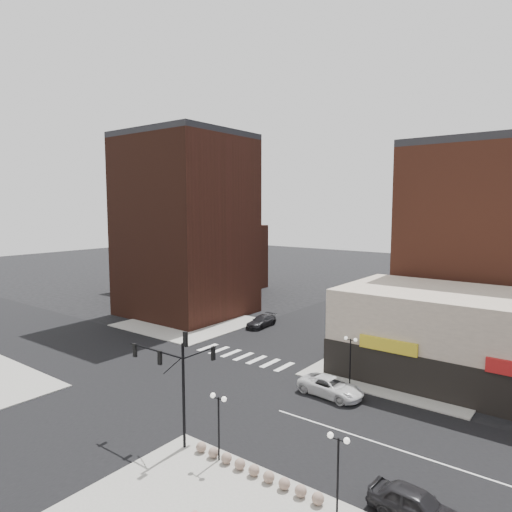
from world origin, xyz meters
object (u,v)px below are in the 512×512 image
Objects in this scene: white_suv at (331,387)px; dark_sedan_north at (261,321)px; traffic_signal at (177,369)px; street_lamp_se_b at (338,454)px; street_lamp_ne at (350,348)px; dark_sedan_east at (416,505)px; street_lamp_se_a at (219,410)px.

white_suv is 22.27m from dark_sedan_north.
dark_sedan_north is (-12.86, 26.58, -4.23)m from traffic_signal.
street_lamp_se_b is at bearing -145.80° from white_suv.
traffic_signal is 1.54× the size of dark_sedan_north.
street_lamp_ne is (-7.00, 16.00, 0.00)m from street_lamp_se_b.
traffic_signal reaches higher than white_suv.
white_suv is at bearing -93.65° from street_lamp_ne.
dark_sedan_east reaches higher than dark_sedan_north.
street_lamp_se_a is 13.15m from white_suv.
street_lamp_ne reaches higher than dark_sedan_north.
dark_sedan_north is (-16.63, 26.75, -2.56)m from street_lamp_se_a.
dark_sedan_east is (11.30, 2.00, -2.48)m from street_lamp_se_a.
street_lamp_se_a is at bearing -61.26° from dark_sedan_north.
street_lamp_se_a is (3.76, -0.17, -1.67)m from traffic_signal.
street_lamp_se_b is at bearing 125.44° from dark_sedan_east.
street_lamp_se_a is at bearing -178.55° from white_suv.
dark_sedan_east is at bearing -53.65° from street_lamp_ne.
traffic_signal is 15.73m from dark_sedan_east.
dark_sedan_east is at bearing -44.67° from dark_sedan_north.
white_suv is (0.80, 12.89, -2.52)m from street_lamp_se_a.
traffic_signal is 1.87× the size of street_lamp_ne.
dark_sedan_east is at bearing 6.93° from traffic_signal.
street_lamp_se_a is 16.03m from street_lamp_ne.
street_lamp_se_a reaches higher than dark_sedan_east.
street_lamp_se_b is 0.83× the size of dark_sedan_north.
white_suv is at bearing 70.25° from traffic_signal.
dark_sedan_north is at bearing 115.82° from traffic_signal.
dark_sedan_north is at bearing 132.63° from street_lamp_se_b.
street_lamp_ne is at bearing 73.25° from traffic_signal.
street_lamp_ne is 20.81m from dark_sedan_north.
white_suv is at bearing -41.63° from dark_sedan_north.
street_lamp_ne reaches higher than dark_sedan_east.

